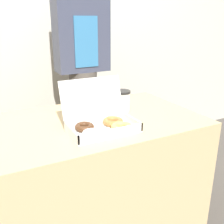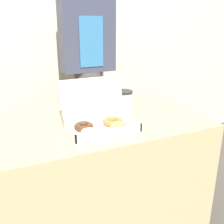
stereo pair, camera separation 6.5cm
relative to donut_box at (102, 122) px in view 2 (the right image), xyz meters
name	(u,v)px [view 2 (the right image)]	position (x,y,z in m)	size (l,w,h in m)	color
wall_back	(48,9)	(0.02, 1.15, 0.55)	(10.00, 0.05, 2.60)	beige
table	(96,176)	(0.02, 0.14, -0.39)	(1.14, 0.70, 0.71)	tan
donut_box	(102,122)	(0.00, 0.00, 0.00)	(0.32, 0.26, 0.23)	white
coffee_cup	(124,101)	(0.22, 0.21, 0.02)	(0.10, 0.10, 0.12)	silver
person_customer	(88,68)	(0.21, 0.77, 0.12)	(0.38, 0.21, 1.60)	#4C4742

